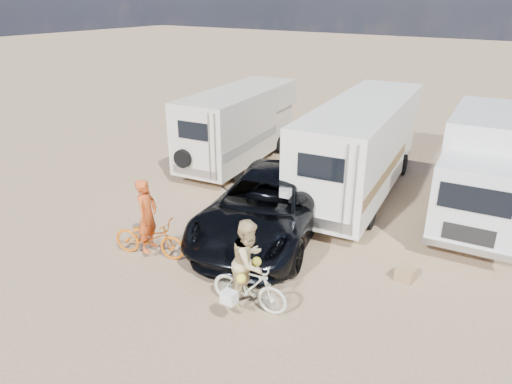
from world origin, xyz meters
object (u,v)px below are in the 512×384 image
Objects in this scene: box_truck at (484,172)px; rv_left at (239,127)px; rider_woman at (249,270)px; cooler at (205,227)px; bike_man at (149,238)px; rv_main at (361,149)px; bike_woman at (249,287)px; crate at (406,274)px; rider_man at (148,222)px; dark_suv at (268,206)px.

rv_left is at bearing 172.42° from box_truck.
rv_left is at bearing 28.92° from rider_woman.
bike_man is at bearing -95.20° from cooler.
rv_main reaches higher than bike_woman.
rv_main is at bearing 76.06° from cooler.
bike_man is 3.34× the size of cooler.
crate is at bearing -48.43° from bike_woman.
box_truck is (8.63, -0.34, 0.11)m from rv_left.
bike_woman is at bearing -112.92° from rider_man.
cooler is at bearing -121.09° from rv_main.
box_truck is (3.63, -0.12, 0.02)m from rv_main.
rv_left is 1.01× the size of dark_suv.
rider_man is at bearing -119.08° from rv_main.
dark_suv is at bearing 46.52° from cooler.
bike_woman is (3.26, -0.38, 0.01)m from bike_man.
bike_man is at bearing -79.11° from rv_left.
cooler is at bearing -170.87° from crate.
crate is at bearing 19.27° from cooler.
box_truck is 6.09m from dark_suv.
bike_man is (-1.81, -2.62, -0.34)m from dark_suv.
rider_man reaches higher than crate.
rv_main is 1.31× the size of rv_left.
cooler reaches higher than crate.
cooler is (-5.92, -5.00, -1.29)m from box_truck.
crate is at bearing -82.90° from bike_man.
box_truck reaches higher than rider_woman.
rider_woman is at bearing -25.09° from cooler.
cooler is (0.44, 1.62, -0.70)m from rider_man.
bike_woman is at bearing -77.12° from dark_suv.
rv_main reaches higher than crate.
bike_woman is 0.42m from rider_woman.
rider_man is at bearing 75.29° from bike_woman.
rv_main is at bearing 64.35° from dark_suv.
dark_suv is at bearing -50.93° from rider_man.
rider_man is at bearing -79.11° from rv_left.
rider_man is at bearing -156.59° from crate.
dark_suv is 3.57× the size of bike_woman.
dark_suv is 3.20m from bike_man.
rv_left reaches higher than crate.
box_truck is 3.40× the size of bike_woman.
rv_left is 7.33m from rider_man.
dark_suv is (-4.55, -3.99, -0.68)m from box_truck.
bike_woman is (0.53, -7.11, -0.99)m from rv_main.
dark_suv is 3.17× the size of bike_man.
box_truck reaches higher than rider_man.
rider_woman is (3.26, -0.38, -0.00)m from rider_man.
box_truck is at bearing 50.33° from cooler.
bike_woman is (1.46, -3.00, -0.33)m from dark_suv.
bike_woman is (5.53, -7.33, -0.90)m from rv_left.
bike_man is at bearing 163.68° from rider_man.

